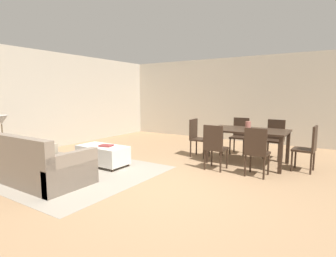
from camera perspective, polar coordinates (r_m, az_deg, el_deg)
The scene contains 17 objects.
ground_plane at distance 4.57m, azimuth -0.88°, elevation -12.15°, with size 10.80×10.80×0.00m, color #9E7A56.
wall_back at distance 8.92m, azimuth 17.26°, elevation 5.94°, with size 9.00×0.12×2.70m, color #BCB2A0.
wall_left at distance 8.01m, azimuth -26.72°, elevation 5.34°, with size 0.12×11.00×2.70m, color #BCB2A0.
area_rug at distance 5.62m, azimuth -19.36°, elevation -8.77°, with size 3.00×2.80×0.01m, color gray.
couch at distance 5.26m, azimuth -26.37°, elevation -7.05°, with size 1.94×0.97×0.86m.
ottoman_table at distance 5.90m, azimuth -13.77°, elevation -5.40°, with size 1.10×0.56×0.43m.
side_table at distance 6.36m, azimuth -31.75°, elevation -3.42°, with size 0.40×0.40×0.58m.
table_lamp at distance 6.29m, azimuth -32.08°, elevation 1.37°, with size 0.26×0.26×0.53m.
dining_table at distance 6.10m, azimuth 16.64°, elevation -0.98°, with size 1.66×1.00×0.76m.
dining_chair_near_left at distance 5.42m, azimuth 9.94°, elevation -3.45°, with size 0.41×0.41×0.92m.
dining_chair_near_right at distance 5.17m, azimuth 18.39°, elevation -4.25°, with size 0.40×0.40×0.92m.
dining_chair_far_left at distance 7.09m, azimuth 15.14°, elevation -1.03°, with size 0.41×0.41×0.92m.
dining_chair_far_right at distance 6.83m, azimuth 21.86°, elevation -1.63°, with size 0.43×0.43×0.92m.
dining_chair_head_east at distance 5.91m, azimuth 27.87°, elevation -3.31°, with size 0.43×0.43×0.92m.
dining_chair_head_west at distance 6.56m, azimuth 6.20°, elevation -1.50°, with size 0.42×0.42×0.92m.
vase_centerpiece at distance 6.02m, azimuth 16.76°, elevation 0.61°, with size 0.11×0.11×0.18m, color #B26659.
book_on_ottoman at distance 5.78m, azimuth -13.10°, elevation -3.58°, with size 0.26×0.20×0.03m, color maroon.
Camera 1 is at (2.39, -3.59, 1.53)m, focal length 28.49 mm.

